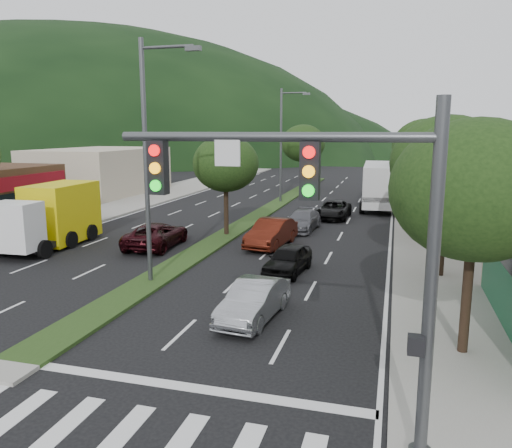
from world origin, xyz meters
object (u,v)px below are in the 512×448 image
(tree_r_e, at_px, (420,147))
(tree_med_far, at_px, (303,143))
(suv_maroon, at_px, (156,235))
(car_queue_b, at_px, (302,220))
(tree_r_a, at_px, (475,190))
(car_queue_a, at_px, (288,259))
(tree_r_b, at_px, (448,164))
(traffic_signal, at_px, (344,229))
(car_queue_c, at_px, (271,233))
(tree_r_c, at_px, (434,160))
(streetlight_near, at_px, (150,151))
(car_queue_d, at_px, (334,210))
(streetlight_mid, at_px, (283,140))
(sedan_silver, at_px, (254,301))
(box_truck, at_px, (53,217))
(motorhome, at_px, (380,185))
(tree_r_d, at_px, (425,147))
(tree_med_near, at_px, (226,164))

(tree_r_e, height_order, tree_med_far, tree_med_far)
(suv_maroon, bearing_deg, tree_r_e, -122.85)
(car_queue_b, bearing_deg, tree_r_a, -61.32)
(car_queue_a, bearing_deg, tree_r_b, 15.04)
(tree_r_b, xyz_separation_m, tree_med_far, (-12.00, 32.00, -0.03))
(traffic_signal, height_order, car_queue_c, traffic_signal)
(tree_r_b, xyz_separation_m, suv_maroon, (-14.76, 2.08, -4.34))
(tree_r_c, bearing_deg, streetlight_near, -134.51)
(tree_r_b, height_order, car_queue_d, tree_r_b)
(suv_maroon, bearing_deg, streetlight_mid, -102.11)
(tree_r_a, xyz_separation_m, tree_med_far, (-12.00, 40.00, 0.19))
(tree_med_far, bearing_deg, sedan_silver, -82.07)
(tree_r_c, bearing_deg, streetlight_mid, 132.22)
(tree_r_c, relative_size, car_queue_a, 1.72)
(car_queue_c, bearing_deg, tree_r_e, 77.38)
(traffic_signal, bearing_deg, suv_maroon, 127.06)
(tree_med_far, height_order, car_queue_c, tree_med_far)
(tree_r_a, height_order, suv_maroon, tree_r_a)
(box_truck, bearing_deg, tree_med_far, -107.93)
(tree_r_b, xyz_separation_m, motorhome, (-3.29, 20.30, -3.09))
(streetlight_mid, xyz_separation_m, sedan_silver, (5.21, -27.86, -4.92))
(traffic_signal, bearing_deg, tree_r_e, 85.91)
(tree_r_d, xyz_separation_m, sedan_silver, (-6.58, -24.86, -4.52))
(tree_med_near, relative_size, box_truck, 0.85)
(tree_med_far, bearing_deg, streetlight_near, -89.67)
(motorhome, bearing_deg, box_truck, -133.48)
(car_queue_c, bearing_deg, streetlight_near, -104.37)
(traffic_signal, relative_size, car_queue_b, 1.58)
(motorhome, bearing_deg, streetlight_near, -111.43)
(traffic_signal, bearing_deg, tree_r_d, 84.62)
(car_queue_b, bearing_deg, streetlight_near, -103.07)
(tree_r_d, xyz_separation_m, tree_r_e, (0.00, 10.00, -0.29))
(car_queue_b, bearing_deg, car_queue_c, -95.55)
(tree_r_a, bearing_deg, sedan_silver, 170.20)
(tree_r_a, relative_size, car_queue_b, 1.49)
(tree_r_c, xyz_separation_m, motorhome, (-3.29, 12.30, -2.80))
(car_queue_a, bearing_deg, tree_r_d, 77.16)
(traffic_signal, bearing_deg, car_queue_a, 106.29)
(tree_med_far, relative_size, box_truck, 0.98)
(sedan_silver, bearing_deg, motorhome, 88.59)
(traffic_signal, distance_m, box_truck, 22.80)
(suv_maroon, distance_m, motorhome, 21.57)
(tree_r_b, distance_m, tree_r_c, 8.01)
(tree_r_c, height_order, car_queue_a, tree_r_c)
(car_queue_c, bearing_deg, car_queue_b, 87.59)
(tree_r_c, bearing_deg, tree_r_b, -90.00)
(tree_r_b, xyz_separation_m, sedan_silver, (-6.58, -6.86, -4.37))
(tree_r_b, relative_size, streetlight_mid, 0.69)
(tree_r_d, bearing_deg, tree_med_near, -135.00)
(tree_r_a, height_order, sedan_silver, tree_r_a)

